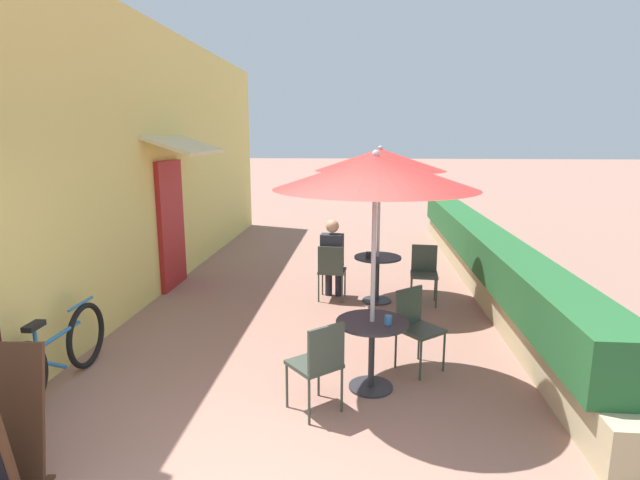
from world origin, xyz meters
The scene contains 14 objects.
cafe_facade_wall centered at (-2.54, 5.41, 2.09)m, with size 0.98×11.09×4.20m.
planter_hedge centered at (2.75, 5.44, 0.54)m, with size 0.60×10.09×1.01m.
patio_table_near centered at (0.87, 1.73, 0.49)m, with size 0.71×0.71×0.70m.
patio_umbrella_near centered at (0.87, 1.73, 2.14)m, with size 1.90×1.90×2.35m.
cafe_chair_near_left centered at (1.35, 2.25, 0.52)m, with size 0.56×0.56×0.87m.
cafe_chair_near_right centered at (0.40, 1.22, 0.52)m, with size 0.56×0.56×0.87m.
coffee_cup_near centered at (1.02, 1.66, 0.75)m, with size 0.07×0.07×0.09m.
patio_table_mid centered at (1.00, 4.46, 0.49)m, with size 0.71×0.71×0.70m.
patio_umbrella_mid centered at (1.00, 4.46, 2.14)m, with size 1.90×1.90×2.35m.
cafe_chair_mid_left centered at (0.30, 4.44, 0.52)m, with size 0.43×0.43×0.87m.
seated_patron_mid_left centered at (0.31, 4.56, 0.69)m, with size 0.36×0.42×1.25m.
cafe_chair_mid_right centered at (1.70, 4.48, 0.52)m, with size 0.43×0.43×0.87m.
coffee_cup_mid centered at (0.85, 4.38, 0.75)m, with size 0.07×0.07×0.09m.
bicycle_leaning centered at (-2.20, 1.43, 0.37)m, with size 0.10×1.77×0.80m.
Camera 1 is at (0.76, -2.89, 2.45)m, focal length 28.00 mm.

